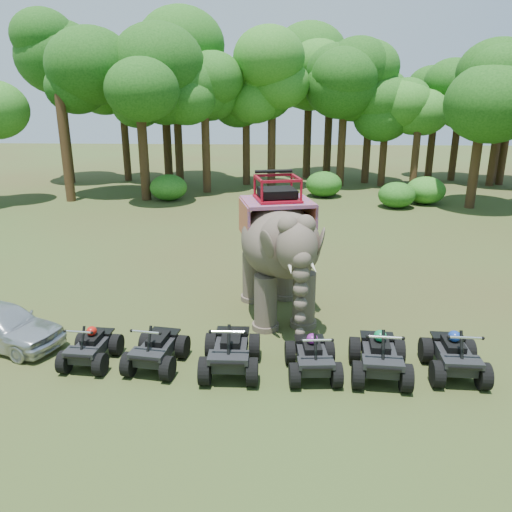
% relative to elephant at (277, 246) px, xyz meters
% --- Properties ---
extents(ground, '(110.00, 110.00, 0.00)m').
position_rel_elephant_xyz_m(ground, '(-0.62, -1.48, -2.14)').
color(ground, '#47381E').
rests_on(ground, ground).
extents(elephant, '(3.34, 5.47, 4.27)m').
position_rel_elephant_xyz_m(elephant, '(0.00, 0.00, 0.00)').
color(elephant, '#4E4038').
rests_on(elephant, ground).
extents(parked_car, '(3.72, 2.43, 1.18)m').
position_rel_elephant_xyz_m(parked_car, '(-7.28, -2.48, -1.55)').
color(parked_car, silver).
rests_on(parked_car, ground).
extents(atv_0, '(1.24, 1.62, 1.14)m').
position_rel_elephant_xyz_m(atv_0, '(-4.58, -3.30, -1.57)').
color(atv_0, black).
rests_on(atv_0, ground).
extents(atv_1, '(1.43, 1.81, 1.23)m').
position_rel_elephant_xyz_m(atv_1, '(-2.92, -3.36, -1.52)').
color(atv_1, black).
rests_on(atv_1, ground).
extents(atv_2, '(1.38, 1.88, 1.38)m').
position_rel_elephant_xyz_m(atv_2, '(-1.07, -3.48, -1.45)').
color(atv_2, black).
rests_on(atv_2, ground).
extents(atv_3, '(1.33, 1.74, 1.22)m').
position_rel_elephant_xyz_m(atv_3, '(0.89, -3.55, -1.53)').
color(atv_3, black).
rests_on(atv_3, ground).
extents(atv_4, '(1.46, 1.92, 1.35)m').
position_rel_elephant_xyz_m(atv_4, '(2.48, -3.53, -1.46)').
color(atv_4, black).
rests_on(atv_4, ground).
extents(atv_5, '(1.34, 1.80, 1.30)m').
position_rel_elephant_xyz_m(atv_5, '(4.27, -3.38, -1.49)').
color(atv_5, black).
rests_on(atv_5, ground).
extents(tree_0, '(6.55, 6.55, 9.35)m').
position_rel_elephant_xyz_m(tree_0, '(-0.62, 22.21, 2.54)').
color(tree_0, '#195114').
rests_on(tree_0, ground).
extents(tree_1, '(6.19, 6.19, 8.84)m').
position_rel_elephant_xyz_m(tree_1, '(4.38, 22.43, 2.28)').
color(tree_1, '#195114').
rests_on(tree_1, ground).
extents(tree_2, '(4.57, 4.57, 6.53)m').
position_rel_elephant_xyz_m(tree_2, '(9.31, 21.13, 1.13)').
color(tree_2, '#195114').
rests_on(tree_2, ground).
extents(tree_3, '(5.92, 5.92, 8.46)m').
position_rel_elephant_xyz_m(tree_3, '(11.26, 15.41, 2.09)').
color(tree_3, '#195114').
rests_on(tree_3, ground).
extents(tree_25, '(6.36, 6.36, 9.09)m').
position_rel_elephant_xyz_m(tree_25, '(-13.09, 16.15, 2.41)').
color(tree_25, '#195114').
rests_on(tree_25, ground).
extents(tree_26, '(6.79, 6.79, 9.70)m').
position_rel_elephant_xyz_m(tree_26, '(-8.45, 16.78, 2.71)').
color(tree_26, '#195114').
rests_on(tree_26, ground).
extents(tree_27, '(5.75, 5.75, 8.21)m').
position_rel_elephant_xyz_m(tree_27, '(-4.96, 19.53, 1.97)').
color(tree_27, '#195114').
rests_on(tree_27, ground).
extents(tree_29, '(5.72, 5.72, 8.17)m').
position_rel_elephant_xyz_m(tree_29, '(-11.77, 24.01, 1.95)').
color(tree_29, '#195114').
rests_on(tree_29, ground).
extents(tree_30, '(5.62, 5.62, 8.03)m').
position_rel_elephant_xyz_m(tree_30, '(11.52, 25.28, 1.88)').
color(tree_30, '#195114').
rests_on(tree_30, ground).
extents(tree_31, '(6.43, 6.43, 9.18)m').
position_rel_elephant_xyz_m(tree_31, '(-7.42, 22.61, 2.45)').
color(tree_31, '#195114').
rests_on(tree_31, ground).
extents(tree_32, '(7.59, 7.59, 10.84)m').
position_rel_elephant_xyz_m(tree_32, '(-8.54, 23.92, 3.28)').
color(tree_32, '#195114').
rests_on(tree_32, ground).
extents(tree_33, '(5.05, 5.05, 7.22)m').
position_rel_elephant_xyz_m(tree_33, '(7.42, 22.68, 1.47)').
color(tree_33, '#195114').
rests_on(tree_33, ground).
extents(tree_34, '(5.49, 5.49, 7.84)m').
position_rel_elephant_xyz_m(tree_34, '(-2.47, 22.72, 1.78)').
color(tree_34, '#195114').
rests_on(tree_34, ground).
extents(tree_35, '(7.12, 7.12, 10.17)m').
position_rel_elephant_xyz_m(tree_35, '(3.79, 26.87, 2.95)').
color(tree_35, '#195114').
rests_on(tree_35, ground).
extents(tree_36, '(5.49, 5.49, 7.84)m').
position_rel_elephant_xyz_m(tree_36, '(15.37, 23.04, 1.78)').
color(tree_36, '#195114').
rests_on(tree_36, ground).
extents(tree_37, '(7.61, 7.61, 10.87)m').
position_rel_elephant_xyz_m(tree_37, '(-15.86, 22.90, 3.30)').
color(tree_37, '#195114').
rests_on(tree_37, ground).
extents(tree_38, '(5.43, 5.43, 7.76)m').
position_rel_elephant_xyz_m(tree_38, '(13.35, 25.42, 1.74)').
color(tree_38, '#195114').
rests_on(tree_38, ground).
extents(tree_39, '(6.81, 6.81, 9.73)m').
position_rel_elephant_xyz_m(tree_39, '(2.11, 26.09, 2.73)').
color(tree_39, '#195114').
rests_on(tree_39, ground).
extents(tree_40, '(5.91, 5.91, 8.44)m').
position_rel_elephant_xyz_m(tree_40, '(16.09, 24.54, 2.08)').
color(tree_40, '#195114').
rests_on(tree_40, ground).
extents(tree_41, '(5.66, 5.66, 8.09)m').
position_rel_elephant_xyz_m(tree_41, '(16.26, 23.55, 1.91)').
color(tree_41, '#195114').
rests_on(tree_41, ground).
extents(tree_42, '(6.01, 6.01, 8.59)m').
position_rel_elephant_xyz_m(tree_42, '(6.44, 23.97, 2.16)').
color(tree_42, '#195114').
rests_on(tree_42, ground).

